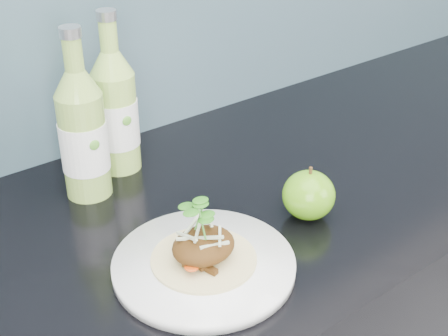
{
  "coord_description": "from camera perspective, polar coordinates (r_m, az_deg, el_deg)",
  "views": [
    {
      "loc": [
        -0.42,
        1.05,
        1.43
      ],
      "look_at": [
        0.04,
        1.64,
        1.0
      ],
      "focal_mm": 50.0,
      "sensor_mm": 36.0,
      "label": 1
    }
  ],
  "objects": [
    {
      "name": "green_apple",
      "position": [
        0.92,
        7.75,
        -2.47
      ],
      "size": [
        0.1,
        0.1,
        0.08
      ],
      "rotation": [
        0.0,
        0.0,
        0.4
      ],
      "color": "#4C7F0D",
      "rests_on": "kitchen_counter"
    },
    {
      "name": "pork_taco",
      "position": [
        0.81,
        -1.9,
        -6.87
      ],
      "size": [
        0.14,
        0.14,
        0.09
      ],
      "color": "tan",
      "rests_on": "dinner_plate"
    },
    {
      "name": "cider_bottle_right",
      "position": [
        1.03,
        -9.89,
        5.08
      ],
      "size": [
        0.1,
        0.1,
        0.27
      ],
      "rotation": [
        0.0,
        0.0,
        -0.37
      ],
      "color": "#9BC552",
      "rests_on": "kitchen_counter"
    },
    {
      "name": "cider_bottle_left",
      "position": [
        0.97,
        -12.77,
        2.98
      ],
      "size": [
        0.09,
        0.09,
        0.27
      ],
      "rotation": [
        0.0,
        0.0,
        -0.27
      ],
      "color": "#8BB24A",
      "rests_on": "kitchen_counter"
    },
    {
      "name": "dinner_plate",
      "position": [
        0.83,
        -1.86,
        -8.85
      ],
      "size": [
        0.31,
        0.31,
        0.02
      ],
      "color": "white",
      "rests_on": "kitchen_counter"
    }
  ]
}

